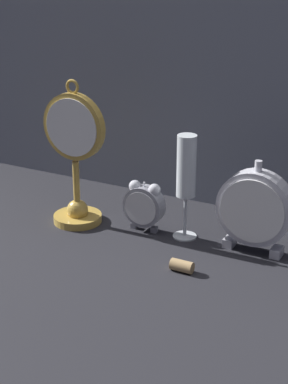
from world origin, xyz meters
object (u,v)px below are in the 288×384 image
(champagne_flute, at_px, (186,173))
(mantel_clock_silver, at_px, (255,209))
(pocket_watch_on_stand, at_px, (75,163))
(alarm_clock_twin_bell, at_px, (144,204))
(wine_cork, at_px, (183,265))

(champagne_flute, bearing_deg, mantel_clock_silver, 0.78)
(pocket_watch_on_stand, bearing_deg, mantel_clock_silver, 6.19)
(pocket_watch_on_stand, height_order, alarm_clock_twin_bell, pocket_watch_on_stand)
(alarm_clock_twin_bell, relative_size, wine_cork, 2.53)
(champagne_flute, xyz_separation_m, wine_cork, (0.06, -0.13, -0.13))
(pocket_watch_on_stand, height_order, wine_cork, pocket_watch_on_stand)
(pocket_watch_on_stand, relative_size, mantel_clock_silver, 1.66)
(pocket_watch_on_stand, xyz_separation_m, alarm_clock_twin_bell, (0.15, 0.03, -0.07))
(wine_cork, bearing_deg, alarm_clock_twin_bell, 139.93)
(wine_cork, bearing_deg, pocket_watch_on_stand, 162.23)
(alarm_clock_twin_bell, height_order, wine_cork, alarm_clock_twin_bell)
(pocket_watch_on_stand, relative_size, champagne_flute, 1.43)
(alarm_clock_twin_bell, relative_size, champagne_flute, 0.50)
(pocket_watch_on_stand, distance_m, wine_cork, 0.33)
(pocket_watch_on_stand, relative_size, wine_cork, 7.30)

